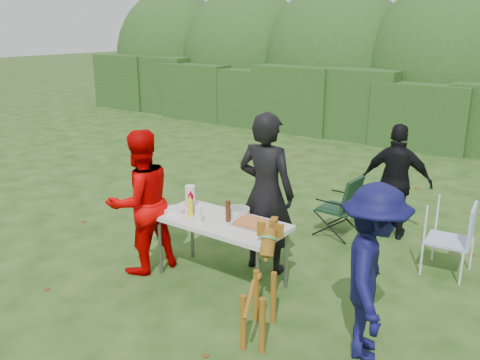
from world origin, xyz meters
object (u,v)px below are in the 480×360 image
Objects in this scene: ketchup_bottle at (191,204)px; paper_towel_roll at (190,196)px; lawn_chair at (449,238)px; person_red_jacket at (141,202)px; beer_bottle at (228,211)px; child at (372,273)px; camping_chair at (338,205)px; folding_table at (221,225)px; dog at (259,291)px; mustard_bottle at (190,208)px; person_black_puffy at (396,182)px; person_cook at (266,193)px.

ketchup_bottle is 0.20m from paper_towel_roll.
ketchup_bottle reaches higher than lawn_chair.
person_red_jacket is 1.07m from beer_bottle.
ketchup_bottle is at bearing 134.80° from person_red_jacket.
ketchup_bottle is 0.85× the size of paper_towel_roll.
person_red_jacket is 1.07× the size of child.
camping_chair is 3.60× the size of beer_bottle.
beer_bottle is at bearing 122.98° from person_red_jacket.
child is at bearing -9.88° from beer_bottle.
folding_table is at bearing 123.74° from person_red_jacket.
dog is (0.94, -0.64, -0.22)m from folding_table.
person_red_jacket is 6.50× the size of paper_towel_roll.
mustard_bottle reaches higher than lawn_chair.
person_black_puffy is 6.55× the size of beer_bottle.
person_red_jacket reaches higher than beer_bottle.
mustard_bottle is at bearing 123.08° from person_red_jacket.
person_red_jacket reaches higher than folding_table.
person_cook reaches higher than folding_table.
person_black_puffy is 2.81m from paper_towel_roll.
child is at bearing -4.53° from mustard_bottle.
paper_towel_roll reaches higher than folding_table.
ketchup_bottle is 0.51m from beer_bottle.
ketchup_bottle reaches higher than mustard_bottle.
person_black_puffy is 7.14× the size of ketchup_bottle.
person_cook is 1.85m from child.
person_red_jacket is at bearing -161.56° from folding_table.
child reaches higher than folding_table.
mustard_bottle is (-2.35, -1.83, 0.40)m from lawn_chair.
mustard_bottle is 0.91× the size of ketchup_bottle.
person_cook is 9.47× the size of mustard_bottle.
dog reaches higher than lawn_chair.
child is 7.16× the size of ketchup_bottle.
person_black_puffy is at bearing -42.58° from lawn_chair.
ketchup_bottle is (-0.42, -0.02, 0.16)m from folding_table.
person_cook is at bearing 10.13° from dog.
person_cook reaches higher than camping_chair.
beer_bottle reaches higher than lawn_chair.
paper_towel_roll is at bearing 22.88° from person_cook.
person_cook is 7.89× the size of beer_bottle.
ketchup_bottle is 0.92× the size of beer_bottle.
person_cook is at bearing 49.83° from mustard_bottle.
dog is at bearing -34.18° from folding_table.
paper_towel_roll is at bearing 41.97° from person_black_puffy.
camping_chair is (-0.46, 2.62, -0.04)m from dog.
folding_table is 7.50× the size of mustard_bottle.
beer_bottle is 0.65m from paper_towel_roll.
dog is 4.92× the size of mustard_bottle.
mustard_bottle is (-1.46, -2.49, 0.05)m from person_black_puffy.
folding_table is 0.95× the size of person_black_puffy.
person_red_jacket is 2.79m from child.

